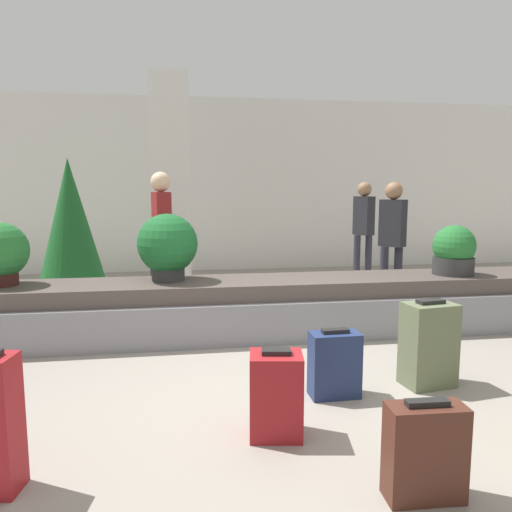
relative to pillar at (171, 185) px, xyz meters
The scene contains 14 objects.
ground_plane 4.47m from the pillar, 77.50° to the right, with size 18.00×18.00×0.00m, color gray.
back_wall 2.02m from the pillar, 63.38° to the left, with size 18.00×0.06×3.20m.
carousel 2.96m from the pillar, 70.08° to the right, with size 7.58×0.92×0.59m.
pillar is the anchor object (origin of this frame).
suitcase_0 4.57m from the pillar, 73.63° to the right, with size 0.37×0.21×0.52m.
suitcase_3 5.78m from the pillar, 76.71° to the right, with size 0.40×0.19×0.52m.
suitcase_4 4.75m from the pillar, 63.68° to the right, with size 0.42×0.32×0.69m.
suitcase_5 4.95m from the pillar, 81.79° to the right, with size 0.37×0.31×0.57m.
potted_plant_1 2.49m from the pillar, 90.43° to the right, with size 0.63×0.63×0.70m.
potted_plant_2 4.10m from the pillar, 38.95° to the right, with size 0.46×0.46×0.56m.
traveler_0 1.50m from the pillar, 94.24° to the right, with size 0.31×0.36×1.75m.
traveler_1 3.16m from the pillar, ahead, with size 0.31×0.37×1.65m.
traveler_2 3.29m from the pillar, 25.73° to the right, with size 0.34×0.36×1.63m.
decorated_tree 1.56m from the pillar, 156.67° to the right, with size 0.92×0.92×1.96m.
Camera 1 is at (-0.81, -3.57, 1.56)m, focal length 35.00 mm.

